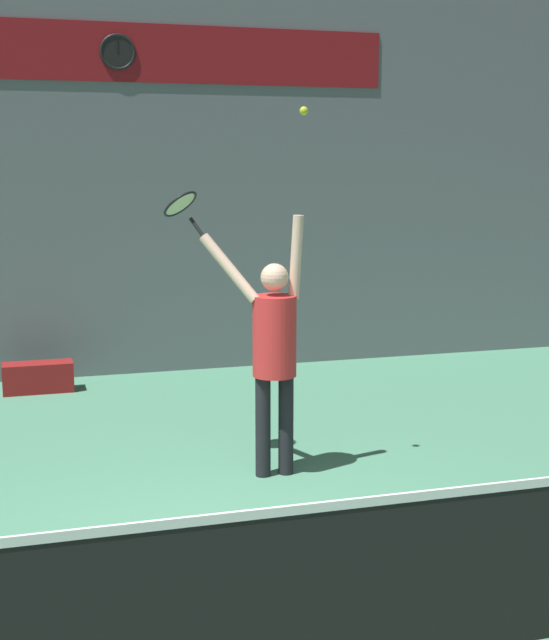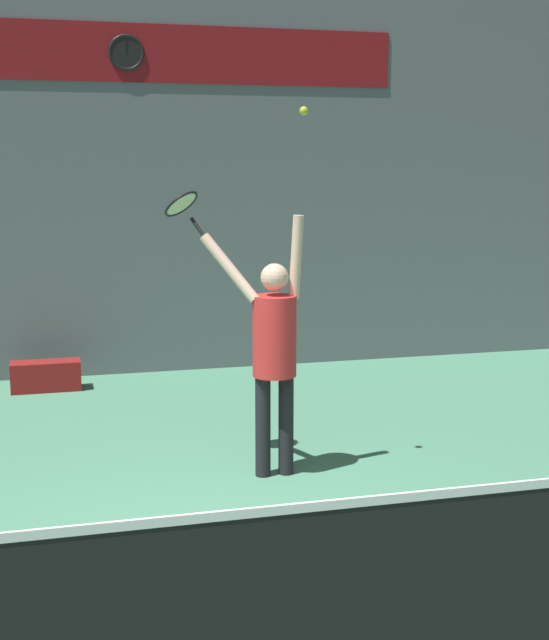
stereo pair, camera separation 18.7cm
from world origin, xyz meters
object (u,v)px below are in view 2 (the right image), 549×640
at_px(tennis_player, 274,344).
at_px(tennis_racket, 182,206).
at_px(tennis_ball, 304,111).
at_px(equipment_bag, 46,376).
at_px(scoreboard_clock, 126,52).

xyz_separation_m(tennis_player, tennis_racket, (-0.68, 0.45, 1.14)).
xyz_separation_m(tennis_ball, equipment_bag, (-2.09, 3.55, -2.87)).
xyz_separation_m(tennis_racket, equipment_bag, (-1.19, 3.01, -2.11)).
relative_size(tennis_player, tennis_ball, 31.99).
relative_size(scoreboard_clock, tennis_player, 0.19).
bearing_deg(scoreboard_clock, tennis_racket, -88.55).
xyz_separation_m(scoreboard_clock, tennis_ball, (1.00, -4.14, -0.89)).
bearing_deg(equipment_bag, tennis_racket, -68.49).
distance_m(tennis_racket, equipment_bag, 3.86).
bearing_deg(equipment_bag, tennis_ball, -59.50).
bearing_deg(equipment_bag, scoreboard_clock, 28.12).
distance_m(tennis_ball, equipment_bag, 5.02).
bearing_deg(tennis_player, tennis_racket, 146.75).
xyz_separation_m(scoreboard_clock, equipment_bag, (-1.10, -0.59, -3.77)).
xyz_separation_m(scoreboard_clock, tennis_racket, (0.09, -3.60, -1.66)).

